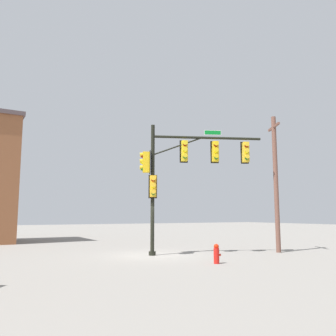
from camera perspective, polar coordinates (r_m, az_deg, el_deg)
The scene contains 4 objects.
ground_plane at distance 18.72m, azimuth -2.56°, elevation -13.86°, with size 120.00×120.00×0.00m, color gray.
signal_pole_assembly at distance 18.90m, azimuth 2.48°, elevation 0.50°, with size 6.18×2.81×6.85m.
utility_pole at distance 21.01m, azimuth 16.95°, elevation -1.89°, with size 0.95×1.65×7.71m.
fire_hydrant at distance 15.71m, azimuth 7.80°, elevation -13.51°, with size 0.33×0.24×0.83m.
Camera 1 is at (-8.36, -16.62, 2.07)m, focal length 37.91 mm.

